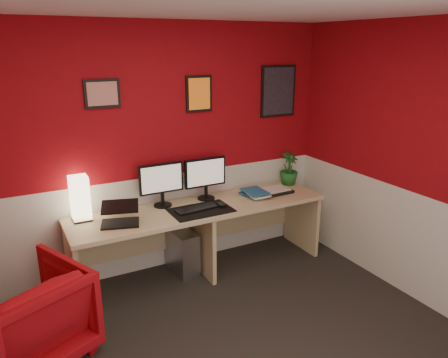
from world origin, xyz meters
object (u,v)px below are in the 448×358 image
(shoji_lamp, at_px, (80,200))
(monitor_left, at_px, (162,178))
(zen_tray, at_px, (275,191))
(laptop, at_px, (119,213))
(armchair, at_px, (26,317))
(monitor_right, at_px, (206,172))
(potted_plant, at_px, (289,169))
(pc_tower, at_px, (181,250))
(desk, at_px, (202,240))

(shoji_lamp, xyz_separation_m, monitor_left, (0.78, -0.00, 0.09))
(zen_tray, bearing_deg, laptop, -177.58)
(monitor_left, bearing_deg, laptop, -152.67)
(zen_tray, distance_m, armchair, 2.67)
(laptop, relative_size, monitor_right, 0.57)
(monitor_right, relative_size, potted_plant, 1.56)
(monitor_left, xyz_separation_m, potted_plant, (1.53, -0.01, -0.10))
(pc_tower, bearing_deg, monitor_left, 155.46)
(shoji_lamp, distance_m, potted_plant, 2.31)
(monitor_right, xyz_separation_m, armchair, (-1.83, -0.75, -0.66))
(desk, xyz_separation_m, armchair, (-1.69, -0.57, -0.00))
(desk, distance_m, potted_plant, 1.33)
(monitor_left, height_order, pc_tower, monitor_left)
(armchair, bearing_deg, desk, 174.30)
(desk, relative_size, zen_tray, 7.43)
(desk, distance_m, laptop, 0.96)
(shoji_lamp, distance_m, zen_tray, 2.02)
(desk, distance_m, armchair, 1.79)
(laptop, distance_m, zen_tray, 1.72)
(shoji_lamp, height_order, armchair, shoji_lamp)
(zen_tray, height_order, armchair, zen_tray)
(monitor_right, distance_m, zen_tray, 0.81)
(desk, height_order, laptop, laptop)
(monitor_left, bearing_deg, armchair, -150.70)
(monitor_left, relative_size, potted_plant, 1.56)
(pc_tower, bearing_deg, shoji_lamp, 171.48)
(desk, bearing_deg, monitor_left, 149.66)
(laptop, bearing_deg, monitor_right, 31.32)
(desk, distance_m, zen_tray, 0.97)
(zen_tray, bearing_deg, armchair, -167.35)
(potted_plant, bearing_deg, desk, -171.30)
(desk, bearing_deg, potted_plant, 8.70)
(monitor_left, distance_m, armchair, 1.69)
(shoji_lamp, bearing_deg, monitor_left, -0.22)
(monitor_left, xyz_separation_m, zen_tray, (1.22, -0.18, -0.28))
(laptop, distance_m, pc_tower, 0.92)
(potted_plant, xyz_separation_m, pc_tower, (-1.37, -0.05, -0.69))
(laptop, distance_m, monitor_right, 1.02)
(shoji_lamp, distance_m, monitor_left, 0.79)
(zen_tray, distance_m, potted_plant, 0.39)
(potted_plant, bearing_deg, shoji_lamp, 179.67)
(laptop, xyz_separation_m, zen_tray, (1.72, 0.07, -0.09))
(potted_plant, distance_m, pc_tower, 1.53)
(potted_plant, height_order, armchair, potted_plant)
(laptop, bearing_deg, zen_tray, 19.73)
(monitor_left, bearing_deg, shoji_lamp, 179.78)
(shoji_lamp, height_order, monitor_left, monitor_left)
(monitor_right, height_order, potted_plant, monitor_right)
(zen_tray, xyz_separation_m, potted_plant, (0.31, 0.17, 0.17))
(shoji_lamp, bearing_deg, pc_tower, -3.65)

